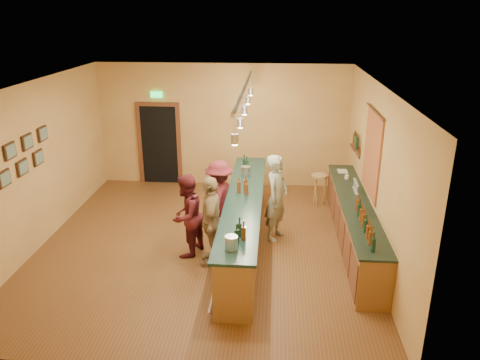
# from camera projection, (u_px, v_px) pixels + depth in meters

# --- Properties ---
(floor) EXTENTS (7.00, 7.00, 0.00)m
(floor) POSITION_uv_depth(u_px,v_px,m) (205.00, 244.00, 9.45)
(floor) COLOR brown
(floor) RESTS_ON ground
(ceiling) EXTENTS (6.50, 7.00, 0.02)m
(ceiling) POSITION_uv_depth(u_px,v_px,m) (200.00, 84.00, 8.35)
(ceiling) COLOR silver
(ceiling) RESTS_ON wall_back
(wall_back) EXTENTS (6.50, 0.02, 3.20)m
(wall_back) POSITION_uv_depth(u_px,v_px,m) (223.00, 126.00, 12.18)
(wall_back) COLOR #B37C43
(wall_back) RESTS_ON floor
(wall_front) EXTENTS (6.50, 0.02, 3.20)m
(wall_front) POSITION_uv_depth(u_px,v_px,m) (158.00, 263.00, 5.62)
(wall_front) COLOR #B37C43
(wall_front) RESTS_ON floor
(wall_left) EXTENTS (0.02, 7.00, 3.20)m
(wall_left) POSITION_uv_depth(u_px,v_px,m) (38.00, 165.00, 9.14)
(wall_left) COLOR #B37C43
(wall_left) RESTS_ON floor
(wall_right) EXTENTS (0.02, 7.00, 3.20)m
(wall_right) POSITION_uv_depth(u_px,v_px,m) (376.00, 173.00, 8.66)
(wall_right) COLOR #B37C43
(wall_right) RESTS_ON floor
(doorway) EXTENTS (1.15, 0.09, 2.48)m
(doorway) POSITION_uv_depth(u_px,v_px,m) (160.00, 142.00, 12.44)
(doorway) COLOR black
(doorway) RESTS_ON wall_back
(tapestry) EXTENTS (0.03, 1.40, 1.60)m
(tapestry) POSITION_uv_depth(u_px,v_px,m) (372.00, 154.00, 8.95)
(tapestry) COLOR #A02920
(tapestry) RESTS_ON wall_right
(bottle_shelf) EXTENTS (0.17, 0.55, 0.54)m
(bottle_shelf) POSITION_uv_depth(u_px,v_px,m) (356.00, 142.00, 10.43)
(bottle_shelf) COLOR #542919
(bottle_shelf) RESTS_ON wall_right
(picture_grid) EXTENTS (0.06, 2.20, 0.70)m
(picture_grid) POSITION_uv_depth(u_px,v_px,m) (17.00, 159.00, 8.31)
(picture_grid) COLOR #382111
(picture_grid) RESTS_ON wall_left
(back_counter) EXTENTS (0.60, 4.55, 1.27)m
(back_counter) POSITION_uv_depth(u_px,v_px,m) (354.00, 223.00, 9.24)
(back_counter) COLOR brown
(back_counter) RESTS_ON floor
(tasting_bar) EXTENTS (0.73, 5.10, 1.38)m
(tasting_bar) POSITION_uv_depth(u_px,v_px,m) (244.00, 218.00, 9.18)
(tasting_bar) COLOR brown
(tasting_bar) RESTS_ON floor
(pendant_track) EXTENTS (0.11, 4.60, 0.50)m
(pendant_track) POSITION_uv_depth(u_px,v_px,m) (245.00, 97.00, 8.36)
(pendant_track) COLOR silver
(pendant_track) RESTS_ON ceiling
(bartender) EXTENTS (0.64, 0.77, 1.79)m
(bartender) POSITION_uv_depth(u_px,v_px,m) (277.00, 198.00, 9.41)
(bartender) COLOR gray
(bartender) RESTS_ON floor
(customer_a) EXTENTS (0.85, 0.95, 1.62)m
(customer_a) POSITION_uv_depth(u_px,v_px,m) (186.00, 216.00, 8.79)
(customer_a) COLOR #59191E
(customer_a) RESTS_ON floor
(customer_b) EXTENTS (0.48, 1.02, 1.70)m
(customer_b) POSITION_uv_depth(u_px,v_px,m) (211.00, 221.00, 8.48)
(customer_b) COLOR #997A51
(customer_b) RESTS_ON floor
(customer_c) EXTENTS (0.82, 1.14, 1.60)m
(customer_c) POSITION_uv_depth(u_px,v_px,m) (219.00, 198.00, 9.63)
(customer_c) COLOR #59191E
(customer_c) RESTS_ON floor
(bar_stool) EXTENTS (0.38, 0.38, 0.77)m
(bar_stool) POSITION_uv_depth(u_px,v_px,m) (319.00, 180.00, 11.12)
(bar_stool) COLOR #946842
(bar_stool) RESTS_ON floor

